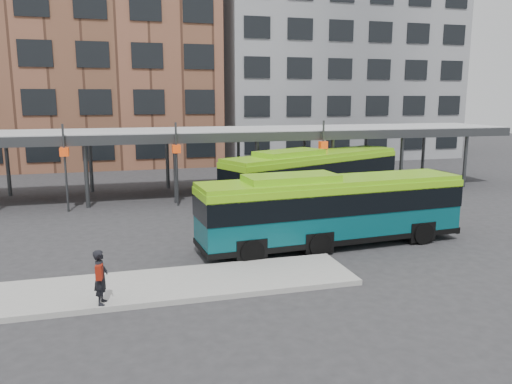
% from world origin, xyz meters
% --- Properties ---
extents(ground, '(120.00, 120.00, 0.00)m').
position_xyz_m(ground, '(0.00, 0.00, 0.00)').
color(ground, '#28282B').
rests_on(ground, ground).
extents(boarding_island, '(14.00, 3.00, 0.18)m').
position_xyz_m(boarding_island, '(-5.50, -3.00, 0.09)').
color(boarding_island, gray).
rests_on(boarding_island, ground).
extents(canopy, '(40.00, 6.53, 4.80)m').
position_xyz_m(canopy, '(-0.06, 12.87, 3.91)').
color(canopy, '#999B9E').
rests_on(canopy, ground).
extents(building_brick, '(26.00, 14.00, 22.00)m').
position_xyz_m(building_brick, '(-10.00, 32.00, 11.00)').
color(building_brick, brown).
rests_on(building_brick, ground).
extents(building_grey, '(24.00, 14.00, 20.00)m').
position_xyz_m(building_grey, '(16.00, 32.00, 10.00)').
color(building_grey, slate).
rests_on(building_grey, ground).
extents(bus_front, '(11.52, 3.24, 3.14)m').
position_xyz_m(bus_front, '(2.31, 0.02, 1.63)').
color(bus_front, '#06434B').
rests_on(bus_front, ground).
extents(bus_rear, '(11.99, 7.13, 3.30)m').
position_xyz_m(bus_rear, '(4.72, 8.00, 1.72)').
color(bus_rear, '#06434B').
rests_on(bus_rear, ground).
extents(pedestrian, '(0.48, 0.67, 1.65)m').
position_xyz_m(pedestrian, '(-6.84, -4.21, 1.02)').
color(pedestrian, black).
rests_on(pedestrian, boarding_island).
extents(bike_rack, '(5.88, 1.57, 1.07)m').
position_xyz_m(bike_rack, '(13.19, 12.02, 0.48)').
color(bike_rack, slate).
rests_on(bike_rack, ground).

